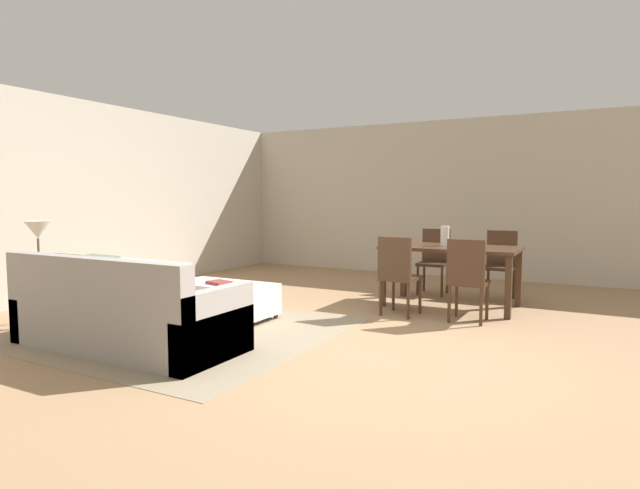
% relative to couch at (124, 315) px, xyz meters
% --- Properties ---
extents(ground_plane, '(10.80, 10.80, 0.00)m').
position_rel_couch_xyz_m(ground_plane, '(1.91, 0.87, -0.30)').
color(ground_plane, '#9E7A56').
extents(wall_back, '(9.00, 0.12, 2.70)m').
position_rel_couch_xyz_m(wall_back, '(1.91, 5.87, 1.05)').
color(wall_back, '#BCB2A0').
rests_on(wall_back, ground_plane).
extents(wall_left, '(0.12, 11.00, 2.70)m').
position_rel_couch_xyz_m(wall_left, '(-2.59, 1.37, 1.05)').
color(wall_left, '#BCB2A0').
rests_on(wall_left, ground_plane).
extents(area_rug, '(3.00, 2.80, 0.01)m').
position_rel_couch_xyz_m(area_rug, '(0.02, 0.72, -0.30)').
color(area_rug, gray).
rests_on(area_rug, ground_plane).
extents(couch, '(2.15, 0.91, 0.86)m').
position_rel_couch_xyz_m(couch, '(0.00, 0.00, 0.00)').
color(couch, gray).
rests_on(couch, ground_plane).
extents(ottoman_table, '(1.16, 0.58, 0.40)m').
position_rel_couch_xyz_m(ottoman_table, '(0.03, 1.40, -0.07)').
color(ottoman_table, silver).
rests_on(ottoman_table, ground_plane).
extents(side_table, '(0.40, 0.40, 0.60)m').
position_rel_couch_xyz_m(side_table, '(-1.37, 0.11, 0.17)').
color(side_table, brown).
rests_on(side_table, ground_plane).
extents(table_lamp, '(0.26, 0.26, 0.53)m').
position_rel_couch_xyz_m(table_lamp, '(-1.37, 0.11, 0.71)').
color(table_lamp, brown).
rests_on(table_lamp, side_table).
extents(dining_table, '(1.63, 0.90, 0.76)m').
position_rel_couch_xyz_m(dining_table, '(2.11, 3.26, 0.37)').
color(dining_table, '#422B1C').
rests_on(dining_table, ground_plane).
extents(dining_chair_near_left, '(0.43, 0.43, 0.92)m').
position_rel_couch_xyz_m(dining_chair_near_left, '(1.72, 2.43, 0.22)').
color(dining_chair_near_left, '#422B1C').
rests_on(dining_chair_near_left, ground_plane).
extents(dining_chair_near_right, '(0.41, 0.41, 0.92)m').
position_rel_couch_xyz_m(dining_chair_near_right, '(2.50, 2.47, 0.22)').
color(dining_chair_near_right, '#422B1C').
rests_on(dining_chair_near_right, ground_plane).
extents(dining_chair_far_left, '(0.42, 0.42, 0.92)m').
position_rel_couch_xyz_m(dining_chair_far_left, '(1.67, 4.08, 0.22)').
color(dining_chair_far_left, '#422B1C').
rests_on(dining_chair_far_left, ground_plane).
extents(dining_chair_far_right, '(0.41, 0.41, 0.92)m').
position_rel_couch_xyz_m(dining_chair_far_right, '(2.56, 4.10, 0.22)').
color(dining_chair_far_right, '#422B1C').
rests_on(dining_chair_far_right, ground_plane).
extents(vase_centerpiece, '(0.11, 0.11, 0.25)m').
position_rel_couch_xyz_m(vase_centerpiece, '(2.02, 3.29, 0.58)').
color(vase_centerpiece, silver).
rests_on(vase_centerpiece, dining_table).
extents(book_on_ottoman, '(0.30, 0.26, 0.03)m').
position_rel_couch_xyz_m(book_on_ottoman, '(0.02, 1.32, 0.12)').
color(book_on_ottoman, maroon).
rests_on(book_on_ottoman, ottoman_table).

